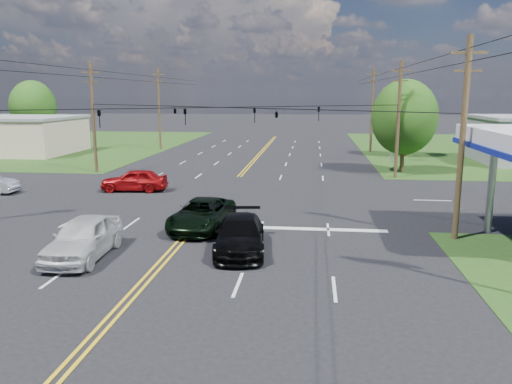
# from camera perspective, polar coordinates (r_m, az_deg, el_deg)

# --- Properties ---
(ground) EXTENTS (280.00, 280.00, 0.00)m
(ground) POSITION_cam_1_polar(r_m,az_deg,el_deg) (34.32, -3.88, -0.43)
(ground) COLOR black
(ground) RESTS_ON ground
(grass_nw) EXTENTS (46.00, 48.00, 0.03)m
(grass_nw) POSITION_cam_1_polar(r_m,az_deg,el_deg) (77.27, -25.76, 4.95)
(grass_nw) COLOR #254115
(grass_nw) RESTS_ON ground
(stop_bar) EXTENTS (10.00, 0.50, 0.02)m
(stop_bar) POSITION_cam_1_polar(r_m,az_deg,el_deg) (26.01, 3.83, -4.21)
(stop_bar) COLOR silver
(stop_bar) RESTS_ON ground
(retail_nw) EXTENTS (16.00, 11.00, 4.00)m
(retail_nw) POSITION_cam_1_polar(r_m,az_deg,el_deg) (66.03, -26.81, 5.73)
(retail_nw) COLOR #C6B095
(retail_nw) RESTS_ON ground
(pole_se) EXTENTS (1.60, 0.28, 9.50)m
(pole_se) POSITION_cam_1_polar(r_m,az_deg,el_deg) (25.10, 22.53, 5.82)
(pole_se) COLOR #3C2919
(pole_se) RESTS_ON ground
(pole_nw) EXTENTS (1.60, 0.28, 9.50)m
(pole_nw) POSITION_cam_1_polar(r_m,az_deg,el_deg) (46.25, -18.10, 8.18)
(pole_nw) COLOR #3C2919
(pole_nw) RESTS_ON ground
(pole_ne) EXTENTS (1.60, 0.28, 9.50)m
(pole_ne) POSITION_cam_1_polar(r_m,az_deg,el_deg) (42.67, 15.96, 8.10)
(pole_ne) COLOR #3C2919
(pole_ne) RESTS_ON ground
(pole_left_far) EXTENTS (1.60, 0.28, 10.00)m
(pole_left_far) POSITION_cam_1_polar(r_m,az_deg,el_deg) (64.01, -11.01, 9.43)
(pole_left_far) COLOR #3C2919
(pole_left_far) RESTS_ON ground
(pole_right_far) EXTENTS (1.60, 0.28, 10.00)m
(pole_right_far) POSITION_cam_1_polar(r_m,az_deg,el_deg) (61.47, 13.12, 9.28)
(pole_right_far) COLOR #3C2919
(pole_right_far) RESTS_ON ground
(span_wire_signals) EXTENTS (26.00, 18.00, 1.13)m
(span_wire_signals) POSITION_cam_1_polar(r_m,az_deg,el_deg) (33.64, -4.02, 9.62)
(span_wire_signals) COLOR black
(span_wire_signals) RESTS_ON ground
(power_lines) EXTENTS (26.04, 100.00, 0.64)m
(power_lines) POSITION_cam_1_polar(r_m,az_deg,el_deg) (31.71, -4.76, 14.23)
(power_lines) COLOR black
(power_lines) RESTS_ON ground
(tree_right_a) EXTENTS (5.70, 5.70, 8.18)m
(tree_right_a) POSITION_cam_1_polar(r_m,az_deg,el_deg) (45.79, 16.60, 8.18)
(tree_right_a) COLOR #3C2919
(tree_right_a) RESTS_ON ground
(tree_right_b) EXTENTS (4.94, 4.94, 7.09)m
(tree_right_b) POSITION_cam_1_polar(r_m,az_deg,el_deg) (58.06, 16.99, 8.05)
(tree_right_b) COLOR #3C2919
(tree_right_b) RESTS_ON ground
(tree_far_l) EXTENTS (6.08, 6.08, 8.72)m
(tree_far_l) POSITION_cam_1_polar(r_m,az_deg,el_deg) (75.43, -24.15, 8.92)
(tree_far_l) COLOR #3C2919
(tree_far_l) RESTS_ON ground
(pickup_dkgreen) EXTENTS (2.96, 5.67, 1.52)m
(pickup_dkgreen) POSITION_cam_1_polar(r_m,az_deg,el_deg) (25.93, -6.19, -2.56)
(pickup_dkgreen) COLOR black
(pickup_dkgreen) RESTS_ON ground
(suv_black) EXTENTS (2.69, 5.46, 1.53)m
(suv_black) POSITION_cam_1_polar(r_m,az_deg,el_deg) (22.15, -1.84, -4.88)
(suv_black) COLOR black
(suv_black) RESTS_ON ground
(pickup_white) EXTENTS (2.26, 5.22, 1.75)m
(pickup_white) POSITION_cam_1_polar(r_m,az_deg,el_deg) (22.52, -19.12, -4.94)
(pickup_white) COLOR silver
(pickup_white) RESTS_ON ground
(sedan_red) EXTENTS (4.86, 2.34, 1.60)m
(sedan_red) POSITION_cam_1_polar(r_m,az_deg,el_deg) (36.86, -13.75, 1.34)
(sedan_red) COLOR #9B0B0D
(sedan_red) RESTS_ON ground
(polesign_ne) EXTENTS (2.07, 0.80, 7.54)m
(polesign_ne) POSITION_cam_1_polar(r_m,az_deg,el_deg) (51.67, 15.46, 9.57)
(polesign_ne) COLOR #A5A5AA
(polesign_ne) RESTS_ON ground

